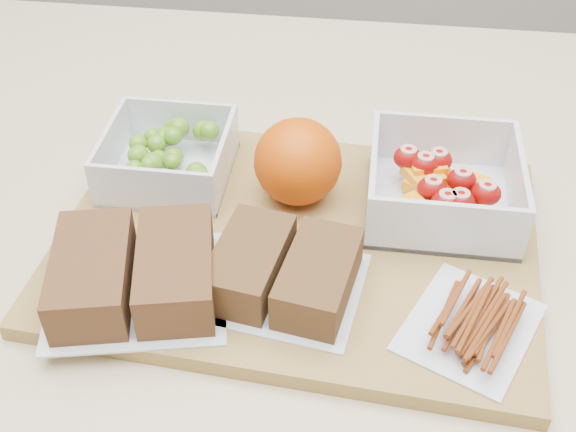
% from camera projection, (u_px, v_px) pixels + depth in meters
% --- Properties ---
extents(cutting_board, '(0.44, 0.33, 0.02)m').
position_uv_depth(cutting_board, '(297.00, 242.00, 0.65)').
color(cutting_board, olive).
rests_on(cutting_board, counter).
extents(grape_container, '(0.12, 0.12, 0.05)m').
position_uv_depth(grape_container, '(169.00, 156.00, 0.70)').
color(grape_container, silver).
rests_on(grape_container, cutting_board).
extents(fruit_container, '(0.14, 0.14, 0.06)m').
position_uv_depth(fruit_container, '(442.00, 188.00, 0.66)').
color(fruit_container, silver).
rests_on(fruit_container, cutting_board).
extents(orange, '(0.08, 0.08, 0.08)m').
position_uv_depth(orange, '(298.00, 162.00, 0.66)').
color(orange, '#CC4904').
rests_on(orange, cutting_board).
extents(sandwich_bag_left, '(0.17, 0.15, 0.04)m').
position_uv_depth(sandwich_bag_left, '(135.00, 273.00, 0.58)').
color(sandwich_bag_left, silver).
rests_on(sandwich_bag_left, cutting_board).
extents(sandwich_bag_center, '(0.14, 0.13, 0.04)m').
position_uv_depth(sandwich_bag_center, '(284.00, 271.00, 0.58)').
color(sandwich_bag_center, silver).
rests_on(sandwich_bag_center, cutting_board).
extents(pretzel_bag, '(0.13, 0.14, 0.02)m').
position_uv_depth(pretzel_bag, '(472.00, 318.00, 0.56)').
color(pretzel_bag, silver).
rests_on(pretzel_bag, cutting_board).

